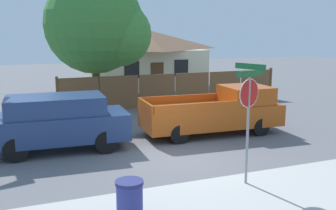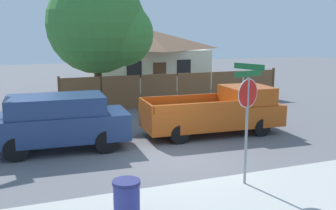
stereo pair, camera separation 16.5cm
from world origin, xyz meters
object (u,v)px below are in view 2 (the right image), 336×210
at_px(trash_bin, 127,200).
at_px(house, 146,57).
at_px(oak_tree, 102,26).
at_px(orange_pickup, 218,112).
at_px(stop_sign, 247,103).
at_px(red_suv, 59,121).

bearing_deg(trash_bin, house, 70.90).
distance_m(oak_tree, trash_bin, 13.87).
relative_size(house, orange_pickup, 1.49).
height_order(oak_tree, orange_pickup, oak_tree).
bearing_deg(stop_sign, red_suv, 112.29).
bearing_deg(stop_sign, orange_pickup, 51.13).
relative_size(stop_sign, trash_bin, 3.56).
relative_size(oak_tree, trash_bin, 7.71).
xyz_separation_m(house, oak_tree, (-4.50, -6.40, 2.10)).
bearing_deg(oak_tree, red_suv, -112.72).
bearing_deg(house, trash_bin, -109.10).
bearing_deg(trash_bin, red_suv, 97.71).
height_order(house, trash_bin, house).
bearing_deg(red_suv, trash_bin, -79.35).
bearing_deg(stop_sign, house, 61.40).
distance_m(house, stop_sign, 18.93).
xyz_separation_m(red_suv, trash_bin, (0.79, -5.83, -0.57)).
relative_size(oak_tree, orange_pickup, 1.25).
height_order(oak_tree, red_suv, oak_tree).
bearing_deg(trash_bin, stop_sign, 14.25).
relative_size(orange_pickup, trash_bin, 6.17).
bearing_deg(red_suv, orange_pickup, 2.81).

